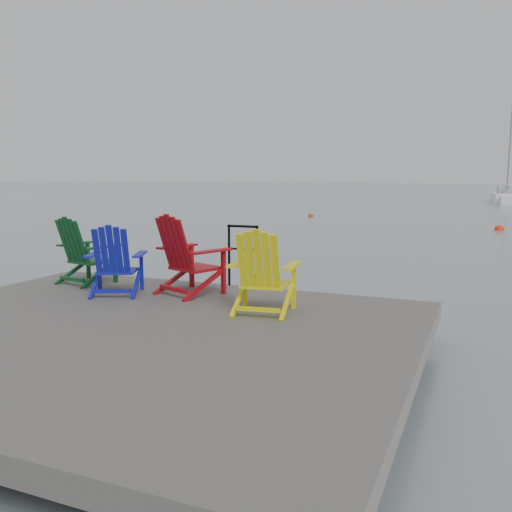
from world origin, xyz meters
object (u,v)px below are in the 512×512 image
at_px(chair_green, 84,251).
at_px(buoy_b, 311,217).
at_px(buoy_a, 499,230).
at_px(chair_blue, 115,260).
at_px(sailboat_near, 507,199).
at_px(chair_red, 187,255).
at_px(handrail, 243,250).
at_px(chair_yellow, 263,272).

relative_size(chair_green, buoy_b, 3.13).
relative_size(buoy_a, buoy_b, 1.23).
distance_m(chair_blue, sailboat_near, 43.53).
bearing_deg(chair_blue, buoy_a, 49.33).
relative_size(chair_green, chair_red, 0.92).
xyz_separation_m(handrail, buoy_a, (3.75, 16.50, -1.04)).
relative_size(handrail, chair_green, 0.91).
distance_m(chair_blue, buoy_b, 22.24).
xyz_separation_m(handrail, chair_yellow, (0.86, -1.34, -0.05)).
relative_size(chair_green, chair_blue, 1.05).
height_order(chair_green, sailboat_near, sailboat_near).
height_order(chair_blue, chair_yellow, chair_yellow).
bearing_deg(chair_red, buoy_a, 96.87).
relative_size(chair_red, buoy_b, 3.40).
bearing_deg(buoy_a, buoy_b, 155.40).
distance_m(handrail, buoy_a, 16.96).
xyz_separation_m(chair_blue, buoy_a, (5.11, 17.69, -0.97)).
bearing_deg(handrail, chair_red, -121.40).
height_order(chair_blue, buoy_b, chair_blue).
height_order(chair_red, chair_yellow, chair_red).
height_order(chair_blue, buoy_a, chair_blue).
relative_size(sailboat_near, buoy_a, 29.26).
height_order(chair_red, buoy_b, chair_red).
xyz_separation_m(handrail, chair_blue, (-1.36, -1.18, -0.07)).
bearing_deg(chair_red, chair_yellow, -2.43).
height_order(chair_red, buoy_a, chair_red).
relative_size(chair_blue, sailboat_near, 0.08).
height_order(handrail, chair_green, chair_green).
height_order(buoy_a, buoy_b, buoy_a).
distance_m(chair_blue, chair_red, 0.97).
xyz_separation_m(chair_blue, sailboat_near, (6.11, 43.10, -0.62)).
distance_m(chair_blue, chair_yellow, 2.22).
relative_size(handrail, chair_yellow, 0.92).
height_order(chair_blue, sailboat_near, sailboat_near).
bearing_deg(chair_yellow, chair_red, 149.11).
xyz_separation_m(chair_red, sailboat_near, (5.23, 42.69, -0.68)).
xyz_separation_m(chair_red, buoy_a, (4.23, 17.28, -1.04)).
bearing_deg(handrail, buoy_a, 77.19).
distance_m(chair_green, chair_red, 1.81).
height_order(handrail, buoy_b, handrail).
distance_m(buoy_a, buoy_b, 10.02).
bearing_deg(chair_green, handrail, 28.27).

